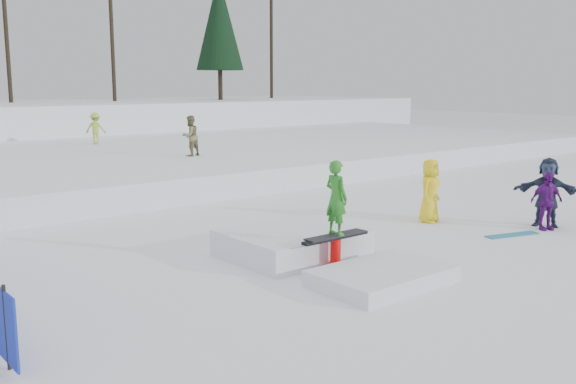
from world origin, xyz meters
TOP-DOWN VIEW (x-y plane):
  - ground at (0.00, 0.00)m, footprint 120.00×120.00m
  - snow_midrise at (0.00, 16.00)m, footprint 50.00×18.00m
  - treeline at (6.18, 28.28)m, footprint 40.24×4.22m
  - walker_olive at (3.96, 11.99)m, footprint 0.86×0.73m
  - walker_ygreen at (3.16, 18.87)m, footprint 1.04×1.01m
  - spectator_purple at (5.95, -1.25)m, footprint 0.91×0.69m
  - spectator_yellow at (4.50, 1.14)m, footprint 0.92×0.74m
  - spectator_dark at (6.34, -1.04)m, footprint 1.18×1.66m
  - loose_board_teal at (4.79, -1.08)m, footprint 1.42×0.68m
  - jib_rail_feature at (-0.34, 0.13)m, footprint 2.60×4.40m

SIDE VIEW (x-z plane):
  - ground at x=0.00m, z-range 0.00..0.00m
  - loose_board_teal at x=4.79m, z-range 0.00..0.03m
  - jib_rail_feature at x=-0.34m, z-range -0.75..1.36m
  - snow_midrise at x=0.00m, z-range 0.00..0.80m
  - spectator_purple at x=5.95m, z-range 0.00..1.44m
  - spectator_yellow at x=4.50m, z-range 0.00..1.63m
  - spectator_dark at x=6.34m, z-range 0.00..1.72m
  - walker_ygreen at x=3.16m, z-range 0.80..2.22m
  - walker_olive at x=3.96m, z-range 0.80..2.33m
  - treeline at x=6.18m, z-range 2.20..12.70m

